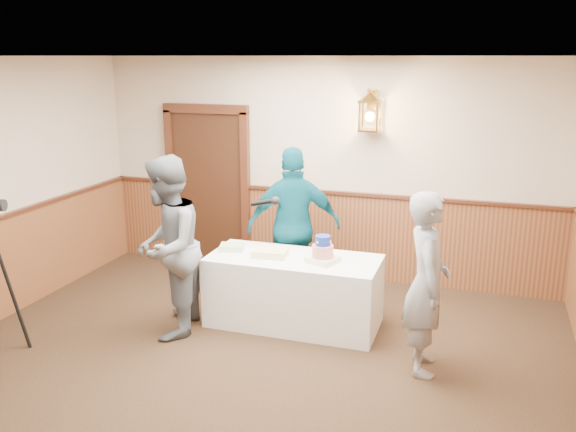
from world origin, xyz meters
name	(u,v)px	position (x,y,z in m)	size (l,w,h in m)	color
ground	(209,417)	(0.00, 0.00, 0.00)	(7.00, 7.00, 0.00)	black
room_shell	(221,219)	(-0.05, 0.45, 1.52)	(6.02, 7.02, 2.81)	#BFAA8F
display_table	(294,291)	(0.11, 1.90, 0.38)	(1.80, 0.80, 0.75)	white
tiered_cake	(323,252)	(0.43, 1.85, 0.86)	(0.35, 0.35, 0.28)	beige
sheet_cake_yellow	(270,253)	(-0.14, 1.87, 0.79)	(0.35, 0.27, 0.07)	#FEE098
sheet_cake_green	(232,247)	(-0.61, 1.94, 0.78)	(0.26, 0.20, 0.06)	#A1CC90
interviewer	(167,247)	(-1.04, 1.29, 0.93)	(1.61, 1.04, 1.86)	slate
baker	(427,283)	(1.53, 1.33, 0.84)	(0.61, 0.40, 1.68)	gray
assistant_p	(294,226)	(-0.08, 2.52, 0.91)	(1.07, 0.44, 1.82)	#0B5063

